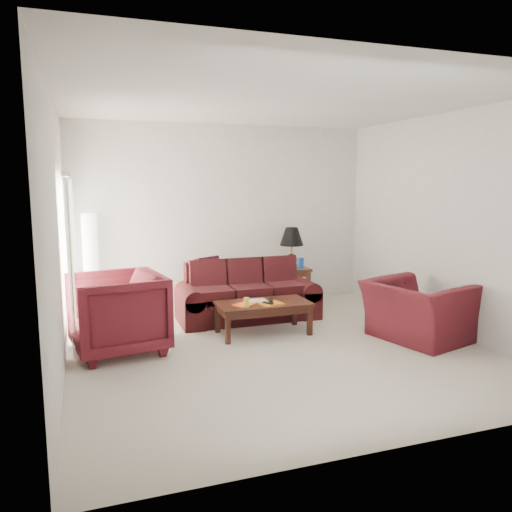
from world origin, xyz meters
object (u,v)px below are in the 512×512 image
Objects in this scene: end_table at (290,285)px; armchair_left at (117,313)px; floor_lamp at (91,266)px; coffee_table at (263,318)px; armchair_right at (417,311)px; sofa at (248,291)px.

armchair_left is at bearing -151.38° from end_table.
floor_lamp reaches higher than coffee_table.
armchair_right reaches higher than coffee_table.
coffee_table is (-1.03, -1.49, -0.09)m from end_table.
sofa is 1.93× the size of armchair_left.
end_table is at bearing 3.16° from armchair_right.
end_table is 2.51m from armchair_right.
end_table is (0.99, 0.71, -0.12)m from sofa.
sofa is 1.29× the size of floor_lamp.
floor_lamp is at bearing 159.72° from sofa.
armchair_left is at bearing -156.06° from sofa.
coffee_table is at bearing 48.59° from armchair_right.
sofa is at bearing -19.65° from floor_lamp.
floor_lamp is 1.37× the size of armchair_right.
floor_lamp reaches higher than armchair_left.
coffee_table is at bearing -35.64° from floor_lamp.
floor_lamp is 1.50× the size of armchair_left.
sofa is at bearing 31.66° from armchair_right.
armchair_left is 1.95m from coffee_table.
armchair_left is 3.83m from armchair_right.
sofa is 2.45m from armchair_right.
end_table is at bearing 109.49° from armchair_left.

